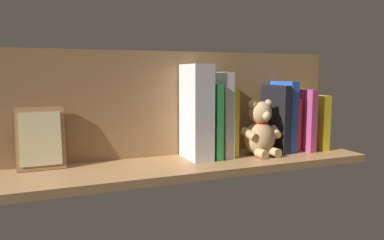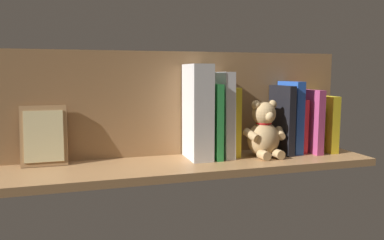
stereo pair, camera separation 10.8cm
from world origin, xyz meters
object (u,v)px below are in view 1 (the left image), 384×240
Objects in this scene: teddy_bear at (260,131)px; picture_frame_leaning at (41,139)px; dictionary_thick_white at (196,112)px; book_0 at (313,121)px.

teddy_bear is 63.99cm from picture_frame_leaning.
picture_frame_leaning is (43.25, -3.97, -5.78)cm from dictionary_thick_white.
teddy_bear is (23.12, 3.00, -1.43)cm from book_0.
book_0 is 23.36cm from teddy_bear.
dictionary_thick_white is 1.68× the size of picture_frame_leaning.
dictionary_thick_white reaches higher than teddy_bear.
dictionary_thick_white reaches higher than picture_frame_leaning.
book_0 is 86.80cm from picture_frame_leaning.
teddy_bear is at bearing 173.46° from picture_frame_leaning.
dictionary_thick_white reaches higher than book_0.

